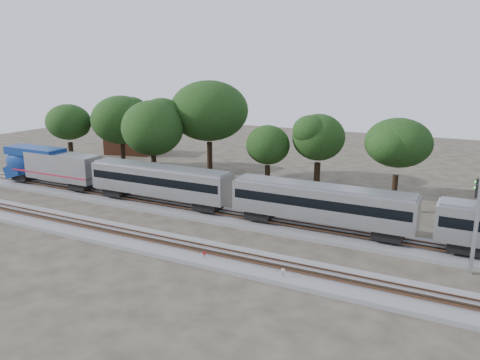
% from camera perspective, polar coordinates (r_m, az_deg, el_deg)
% --- Properties ---
extents(ground, '(160.00, 160.00, 0.00)m').
position_cam_1_polar(ground, '(47.48, -5.49, -6.67)').
color(ground, '#383328').
rests_on(ground, ground).
extents(track_far, '(160.00, 5.00, 0.73)m').
position_cam_1_polar(track_far, '(52.24, -1.92, -4.42)').
color(track_far, slate).
rests_on(track_far, ground).
extents(track_near, '(160.00, 5.00, 0.73)m').
position_cam_1_polar(track_near, '(44.34, -8.32, -8.00)').
color(track_near, slate).
rests_on(track_near, ground).
extents(train, '(115.06, 3.29, 4.85)m').
position_cam_1_polar(train, '(45.31, 22.04, -4.20)').
color(train, '#B6B8BD').
rests_on(train, ground).
extents(switch_stand_red, '(0.30, 0.10, 0.95)m').
position_cam_1_polar(switch_stand_red, '(41.01, -4.37, -9.14)').
color(switch_stand_red, '#512D19').
rests_on(switch_stand_red, ground).
extents(switch_stand_white, '(0.34, 0.08, 1.06)m').
position_cam_1_polar(switch_stand_white, '(37.67, 5.26, -11.23)').
color(switch_stand_white, '#512D19').
rests_on(switch_stand_white, ground).
extents(switch_lever, '(0.55, 0.40, 0.30)m').
position_cam_1_polar(switch_lever, '(39.57, -0.12, -10.72)').
color(switch_lever, '#512D19').
rests_on(switch_lever, ground).
extents(signal_gantry, '(0.57, 6.75, 8.21)m').
position_cam_1_polar(signal_gantry, '(44.49, 27.16, -1.52)').
color(signal_gantry, gray).
rests_on(signal_gantry, ground).
extents(brick_building, '(10.27, 8.31, 4.33)m').
position_cam_1_polar(brick_building, '(92.11, -13.01, 4.55)').
color(brick_building, brown).
rests_on(brick_building, ground).
extents(tree_0, '(7.47, 7.47, 10.53)m').
position_cam_1_polar(tree_0, '(82.80, -20.19, 6.63)').
color(tree_0, black).
rests_on(tree_0, ground).
extents(tree_1, '(7.96, 7.96, 11.23)m').
position_cam_1_polar(tree_1, '(79.19, -14.30, 7.11)').
color(tree_1, black).
rests_on(tree_1, ground).
extents(tree_2, '(8.18, 8.18, 11.54)m').
position_cam_1_polar(tree_2, '(66.20, -10.65, 6.22)').
color(tree_2, black).
rests_on(tree_2, ground).
extents(tree_3, '(10.18, 10.18, 14.35)m').
position_cam_1_polar(tree_3, '(69.24, -3.80, 8.41)').
color(tree_3, black).
rests_on(tree_3, ground).
extents(tree_4, '(6.24, 6.24, 8.80)m').
position_cam_1_polar(tree_4, '(62.88, 3.41, 4.27)').
color(tree_4, black).
rests_on(tree_4, ground).
extents(tree_5, '(7.47, 7.47, 10.54)m').
position_cam_1_polar(tree_5, '(62.20, 9.55, 5.13)').
color(tree_5, black).
rests_on(tree_5, ground).
extents(tree_6, '(8.21, 8.21, 11.58)m').
position_cam_1_polar(tree_6, '(55.52, 18.73, 4.30)').
color(tree_6, black).
rests_on(tree_6, ground).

